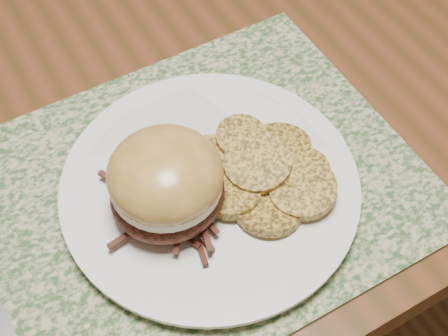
{
  "coord_description": "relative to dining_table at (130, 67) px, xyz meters",
  "views": [
    {
      "loc": [
        -0.18,
        -0.55,
        1.24
      ],
      "look_at": [
        -0.02,
        -0.27,
        0.79
      ],
      "focal_mm": 50.0,
      "sensor_mm": 36.0,
      "label": 1
    }
  ],
  "objects": [
    {
      "name": "roasted_potatoes",
      "position": [
        0.02,
        -0.29,
        0.11
      ],
      "size": [
        0.15,
        0.15,
        0.03
      ],
      "color": "#B28C34",
      "rests_on": "dinner_plate"
    },
    {
      "name": "pork_sandwich",
      "position": [
        -0.07,
        -0.27,
        0.14
      ],
      "size": [
        0.12,
        0.12,
        0.08
      ],
      "rotation": [
        0.0,
        0.0,
        0.24
      ],
      "color": "black",
      "rests_on": "dinner_plate"
    },
    {
      "name": "ground",
      "position": [
        0.0,
        0.0,
        -0.67
      ],
      "size": [
        3.5,
        3.5,
        0.0
      ],
      "primitive_type": "plane",
      "color": "brown",
      "rests_on": "ground"
    },
    {
      "name": "dining_table",
      "position": [
        0.0,
        0.0,
        0.0
      ],
      "size": [
        1.5,
        0.9,
        0.75
      ],
      "color": "brown",
      "rests_on": "ground"
    },
    {
      "name": "placemat",
      "position": [
        -0.06,
        -0.26,
        0.08
      ],
      "size": [
        0.45,
        0.33,
        0.0
      ],
      "primitive_type": "cube",
      "color": "#32572C",
      "rests_on": "dining_table"
    },
    {
      "name": "dinner_plate",
      "position": [
        -0.03,
        -0.27,
        0.09
      ],
      "size": [
        0.26,
        0.26,
        0.02
      ],
      "primitive_type": "cylinder",
      "color": "white",
      "rests_on": "placemat"
    }
  ]
}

